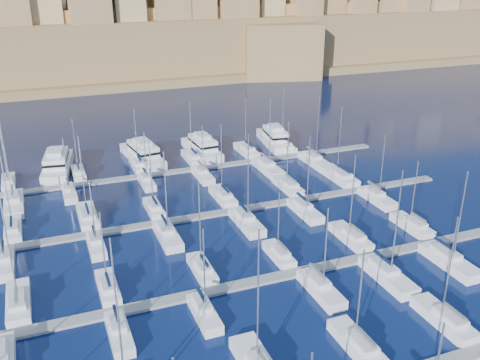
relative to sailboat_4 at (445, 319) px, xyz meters
name	(u,v)px	position (x,y,z in m)	size (l,w,h in m)	color
ground	(256,237)	(-12.35, 28.50, -0.75)	(600.00, 600.00, 0.00)	#030D32
pontoon_mid_near	(290,274)	(-12.35, 16.50, -0.55)	(84.00, 2.00, 0.40)	slate
pontoon_mid_far	(233,211)	(-12.35, 38.50, -0.55)	(84.00, 2.00, 0.40)	slate
pontoon_far	(196,169)	(-12.35, 60.50, -0.55)	(84.00, 2.00, 0.40)	slate
sailboat_3	(358,345)	(-12.16, -0.15, -0.02)	(2.67, 8.91, 12.76)	silver
sailboat_4	(445,319)	(0.00, 0.00, 0.00)	(2.77, 9.22, 14.31)	silver
sailboat_12	(18,303)	(-47.23, 22.12, 0.01)	(2.84, 9.46, 14.91)	silver
sailboat_13	(108,288)	(-36.32, 21.45, -0.03)	(2.43, 8.10, 11.71)	silver
sailboat_14	(202,269)	(-23.43, 21.35, -0.01)	(2.37, 7.89, 13.79)	silver
sailboat_15	(279,255)	(-11.78, 21.15, -0.05)	(2.25, 7.49, 10.59)	silver
sailboat_16	(351,237)	(0.89, 21.93, 0.00)	(2.72, 9.08, 14.28)	silver
sailboat_17	(412,226)	(12.28, 21.68, -0.03)	(2.57, 8.57, 11.90)	silver
sailboat_19	(119,333)	(-36.52, 11.68, -0.01)	(2.36, 7.86, 13.55)	silver
sailboat_20	(204,313)	(-26.24, 11.71, -0.02)	(2.33, 7.78, 12.67)	silver
sailboat_21	(321,289)	(-10.52, 11.15, -0.01)	(2.68, 8.94, 12.86)	silver
sailboat_22	(387,275)	(-0.52, 10.62, 0.02)	(3.00, 10.01, 16.51)	silver
sailboat_23	(449,261)	(9.99, 10.56, 0.01)	(3.04, 10.13, 14.94)	silver
sailboat_24	(13,229)	(-47.93, 43.74, 0.00)	(2.61, 8.68, 14.75)	silver
sailboat_25	(88,216)	(-36.29, 44.28, 0.01)	(2.94, 9.79, 14.91)	silver
sailboat_26	(154,208)	(-25.19, 43.39, -0.02)	(2.40, 7.98, 13.37)	silver
sailboat_27	(223,196)	(-12.31, 43.84, 0.00)	(2.67, 8.90, 14.47)	silver
sailboat_28	(288,186)	(0.86, 43.92, -0.01)	(2.72, 9.07, 13.56)	silver
sailboat_29	(339,176)	(12.58, 44.80, 0.02)	(3.25, 10.84, 15.01)	silver
sailboat_30	(5,262)	(-49.01, 33.24, 0.00)	(2.62, 8.75, 14.42)	silver
sailboat_31	(96,245)	(-36.25, 33.74, -0.03)	(2.32, 7.72, 11.74)	silver
sailboat_32	(167,235)	(-25.47, 32.89, 0.01)	(2.84, 9.46, 14.97)	silver
sailboat_33	(246,221)	(-12.21, 32.73, 0.02)	(2.93, 9.78, 16.20)	silver
sailboat_34	(305,210)	(-1.21, 33.13, 0.00)	(2.69, 8.98, 14.58)	silver
sailboat_35	(377,198)	(13.44, 33.10, -0.01)	(2.71, 9.03, 13.10)	silver
sailboat_36	(8,182)	(-48.80, 65.38, -0.03)	(2.39, 7.97, 12.47)	silver
sailboat_37	(79,173)	(-35.62, 65.45, -0.03)	(2.43, 8.09, 12.18)	silver
sailboat_38	(139,165)	(-23.37, 65.76, -0.02)	(2.62, 8.74, 12.93)	silver
sailboat_39	(192,158)	(-11.52, 65.89, -0.01)	(2.70, 9.00, 13.39)	silver
sailboat_40	(247,151)	(1.34, 66.18, -0.01)	(2.88, 9.59, 13.12)	silver
sailboat_41	(283,146)	(10.51, 66.10, 0.00)	(2.82, 9.42, 14.58)	silver
sailboat_42	(14,204)	(-47.80, 54.24, 0.04)	(3.24, 10.79, 17.71)	silver
sailboat_43	(69,193)	(-38.25, 55.71, -0.03)	(2.34, 7.80, 11.80)	silver
sailboat_44	(147,182)	(-23.77, 55.88, -0.04)	(2.23, 7.44, 11.11)	silver
sailboat_45	(203,175)	(-12.51, 55.41, -0.03)	(2.52, 8.41, 11.38)	silver
sailboat_46	(268,168)	(1.32, 54.36, 0.02)	(3.16, 10.54, 15.75)	silver
sailboat_47	(315,161)	(12.41, 54.54, 0.01)	(3.05, 10.17, 15.08)	silver
motor_yacht_a	(57,164)	(-39.34, 70.05, 0.98)	(7.70, 17.34, 5.25)	silver
motor_yacht_b	(143,153)	(-21.54, 69.97, 0.98)	(7.18, 17.09, 5.25)	silver
motor_yacht_c	(202,147)	(-8.17, 69.39, 0.98)	(5.45, 15.61, 5.25)	silver
motor_yacht_d	(275,138)	(9.89, 69.45, 0.98)	(6.67, 15.97, 5.25)	silver
fortified_city	(104,32)	(-12.53, 183.77, 13.99)	(460.00, 108.95, 59.52)	brown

